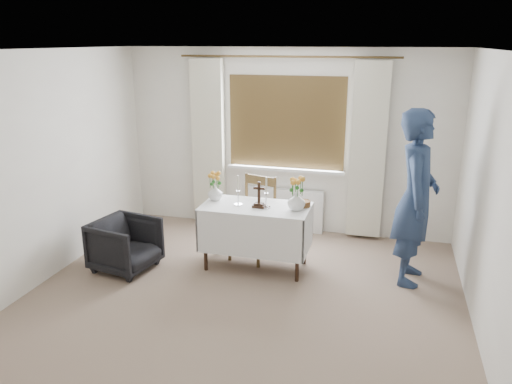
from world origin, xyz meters
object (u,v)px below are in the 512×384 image
wooden_chair (252,219)px  person (416,198)px  wooden_cross (259,195)px  armchair (125,245)px  flower_vase_right (296,201)px  flower_vase_left (215,193)px  altar_table (256,237)px

wooden_chair → person: bearing=12.1°
person → wooden_cross: bearing=101.1°
armchair → flower_vase_right: flower_vase_right is taller
flower_vase_left → flower_vase_right: 1.00m
person → wooden_cross: person is taller
flower_vase_right → wooden_cross: bearing=-176.5°
wooden_chair → wooden_cross: size_ratio=3.35×
armchair → flower_vase_left: (0.93, 0.54, 0.55)m
person → flower_vase_right: (-1.27, -0.16, -0.09)m
person → flower_vase_left: 2.27m
altar_table → armchair: altar_table is taller
altar_table → wooden_cross: (0.05, -0.04, 0.53)m
wooden_chair → wooden_cross: 0.52m
flower_vase_left → flower_vase_right: size_ratio=0.88×
armchair → wooden_cross: size_ratio=2.21×
flower_vase_right → altar_table: bearing=178.2°
armchair → flower_vase_left: 1.21m
person → flower_vase_right: size_ratio=9.27×
wooden_cross → flower_vase_left: wooden_cross is taller
wooden_cross → altar_table: bearing=142.3°
flower_vase_right → armchair: bearing=-167.1°
wooden_chair → person: 1.91m
armchair → flower_vase_right: (1.92, 0.44, 0.56)m
altar_table → armchair: (-1.45, -0.45, -0.08)m
wooden_chair → person: (1.85, -0.10, 0.45)m
armchair → person: person is taller
altar_table → wooden_cross: wooden_cross is taller
wooden_cross → flower_vase_right: bearing=5.8°
armchair → flower_vase_left: flower_vase_left is taller
armchair → person: 3.32m
altar_table → flower_vase_left: size_ratio=6.80×
altar_table → wooden_chair: wooden_chair is taller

